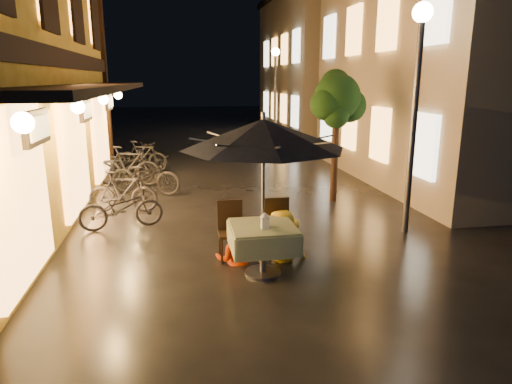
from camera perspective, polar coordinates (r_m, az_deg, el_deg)
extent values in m
plane|color=black|center=(6.69, 2.80, -11.88)|extent=(90.00, 90.00, 0.00)
cube|color=black|center=(10.10, -22.89, 15.09)|extent=(0.12, 11.00, 0.35)
cube|color=black|center=(9.99, -19.33, 12.24)|extent=(1.20, 10.50, 0.12)
cube|color=#FFAA4B|center=(11.68, -21.71, 21.32)|extent=(0.10, 0.90, 1.50)
cube|color=#FFAA4B|center=(14.13, -19.64, 20.04)|extent=(0.10, 0.90, 1.50)
cube|color=#FFAA4B|center=(6.87, -27.34, -0.37)|extent=(0.10, 2.20, 2.40)
cube|color=#FFAA4B|center=(10.20, -21.73, 4.42)|extent=(0.10, 2.20, 2.40)
cube|color=#FFAA4B|center=(13.61, -18.88, 6.81)|extent=(0.10, 2.20, 2.40)
cube|color=tan|center=(15.22, 26.41, 13.81)|extent=(7.00, 9.00, 6.50)
cube|color=#FFAA4B|center=(10.61, 20.24, 5.43)|extent=(0.10, 1.00, 1.40)
cube|color=#FFAA4B|center=(10.60, 21.58, 20.54)|extent=(0.10, 1.00, 1.40)
cube|color=#FFAA4B|center=(12.54, 15.23, 6.98)|extent=(0.10, 1.00, 1.40)
cube|color=#FFAA4B|center=(12.54, 16.09, 19.78)|extent=(0.10, 1.00, 1.40)
cube|color=#FFAA4B|center=(14.55, 11.56, 8.08)|extent=(0.10, 1.00, 1.40)
cube|color=#FFAA4B|center=(14.55, 12.12, 19.12)|extent=(0.10, 1.00, 1.40)
cube|color=#FFAA4B|center=(16.61, 8.78, 8.89)|extent=(0.10, 1.00, 1.40)
cube|color=#FFAA4B|center=(16.60, 9.15, 18.56)|extent=(0.10, 1.00, 1.40)
cube|color=tan|center=(25.47, 10.71, 15.02)|extent=(7.00, 10.00, 7.00)
cube|color=#FFAA4B|center=(20.81, 4.86, 9.99)|extent=(0.10, 1.00, 1.40)
cube|color=#FFAA4B|center=(20.81, 5.03, 17.71)|extent=(0.10, 1.00, 1.40)
cube|color=#FFAA4B|center=(22.94, 3.44, 10.38)|extent=(0.10, 1.00, 1.40)
cube|color=#FFAA4B|center=(22.94, 3.55, 17.37)|extent=(0.10, 1.00, 1.40)
cube|color=#FFAA4B|center=(25.08, 2.26, 10.69)|extent=(0.10, 1.00, 1.40)
cube|color=#FFAA4B|center=(25.08, 2.32, 17.09)|extent=(0.10, 1.00, 1.40)
cube|color=#FFAA4B|center=(27.23, 1.26, 10.95)|extent=(0.10, 1.00, 1.40)
cube|color=#FFAA4B|center=(27.23, 1.29, 16.85)|extent=(0.10, 1.00, 1.40)
cylinder|color=black|center=(11.18, 9.81, 4.40)|extent=(0.16, 0.16, 2.20)
sphere|color=black|center=(11.04, 10.12, 11.58)|extent=(1.10, 1.10, 1.10)
sphere|color=black|center=(11.27, 11.60, 10.54)|extent=(0.80, 0.80, 0.80)
sphere|color=black|center=(10.81, 8.84, 10.79)|extent=(0.76, 0.76, 0.76)
sphere|color=black|center=(11.33, 9.90, 13.17)|extent=(0.70, 0.70, 0.70)
sphere|color=black|center=(10.79, 9.98, 9.41)|extent=(0.60, 0.60, 0.60)
cylinder|color=#59595E|center=(9.04, 19.04, 7.39)|extent=(0.12, 0.12, 4.00)
sphere|color=#FFF2C1|center=(9.07, 20.12, 20.35)|extent=(0.36, 0.36, 0.36)
cylinder|color=#59595E|center=(20.36, 2.40, 11.35)|extent=(0.12, 0.12, 4.00)
sphere|color=#FFF2C1|center=(20.37, 2.46, 17.12)|extent=(0.36, 0.36, 0.36)
cylinder|color=#59595E|center=(6.99, 0.86, -7.47)|extent=(0.10, 0.10, 0.72)
cylinder|color=#59595E|center=(7.12, 0.85, -10.01)|extent=(0.56, 0.56, 0.04)
cube|color=#2D5C35|center=(6.86, 0.88, -4.43)|extent=(0.95, 0.95, 0.06)
cube|color=#2D5C35|center=(7.02, 4.70, -5.49)|extent=(0.04, 0.95, 0.33)
cube|color=#2D5C35|center=(6.85, -3.06, -5.96)|extent=(0.04, 0.95, 0.33)
cube|color=#2D5C35|center=(7.36, 0.17, -4.51)|extent=(0.95, 0.04, 0.33)
cube|color=#2D5C35|center=(6.48, 1.67, -7.12)|extent=(0.95, 0.04, 0.33)
cylinder|color=#59595E|center=(6.75, 0.89, -1.21)|extent=(0.05, 0.05, 2.30)
cone|color=black|center=(6.56, 0.92, 7.26)|extent=(2.41, 2.41, 0.43)
cylinder|color=#59595E|center=(6.53, 0.93, 9.44)|extent=(0.06, 0.06, 0.12)
cube|color=black|center=(7.51, -3.09, -5.23)|extent=(0.42, 0.42, 0.05)
cube|color=black|center=(7.61, -3.29, -2.99)|extent=(0.42, 0.04, 0.55)
cylinder|color=black|center=(7.40, -4.29, -7.47)|extent=(0.04, 0.04, 0.43)
cylinder|color=black|center=(7.44, -1.51, -7.31)|extent=(0.04, 0.04, 0.43)
cylinder|color=black|center=(7.74, -4.56, -6.51)|extent=(0.04, 0.04, 0.43)
cylinder|color=black|center=(7.78, -1.90, -6.37)|extent=(0.04, 0.04, 0.43)
cube|color=black|center=(7.64, 2.90, -4.89)|extent=(0.42, 0.42, 0.05)
cube|color=black|center=(7.74, 2.61, -2.69)|extent=(0.42, 0.04, 0.55)
cylinder|color=black|center=(7.52, 1.84, -7.10)|extent=(0.04, 0.04, 0.43)
cylinder|color=black|center=(7.59, 4.52, -6.91)|extent=(0.04, 0.04, 0.43)
cylinder|color=black|center=(7.85, 1.30, -6.17)|extent=(0.04, 0.04, 0.43)
cylinder|color=black|center=(7.92, 3.87, -6.00)|extent=(0.04, 0.04, 0.43)
cube|color=white|center=(6.68, 1.12, -3.86)|extent=(0.11, 0.11, 0.18)
cube|color=#FFD88C|center=(6.69, 1.12, -3.94)|extent=(0.07, 0.07, 0.12)
cone|color=white|center=(6.65, 1.13, -2.83)|extent=(0.16, 0.16, 0.07)
imported|color=#DD3400|center=(7.37, -2.65, -3.61)|extent=(0.75, 0.63, 1.38)
imported|color=yellow|center=(7.42, 3.31, -2.52)|extent=(1.11, 0.71, 1.63)
imported|color=#212227|center=(9.45, -16.51, -1.90)|extent=(1.71, 0.88, 0.86)
imported|color=#23242A|center=(10.60, -16.30, 0.01)|extent=(1.60, 0.70, 0.93)
imported|color=black|center=(12.12, -13.63, 2.02)|extent=(1.99, 1.32, 0.99)
imported|color=black|center=(13.20, -15.65, 3.14)|extent=(1.93, 1.04, 1.11)
imported|color=black|center=(13.62, -16.13, 3.00)|extent=(1.82, 0.92, 0.91)
imported|color=black|center=(15.14, -14.00, 4.34)|extent=(1.71, 0.97, 0.99)
imported|color=black|center=(15.07, -15.46, 4.06)|extent=(1.85, 1.22, 0.92)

